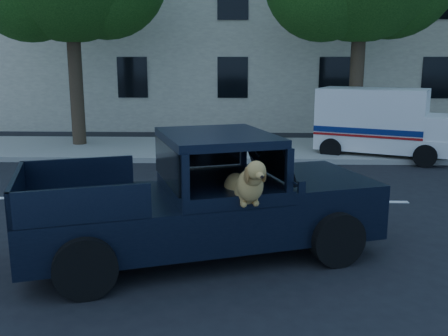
{
  "coord_description": "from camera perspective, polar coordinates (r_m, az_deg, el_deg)",
  "views": [
    {
      "loc": [
        1.38,
        -6.57,
        2.83
      ],
      "look_at": [
        1.14,
        0.1,
        1.4
      ],
      "focal_mm": 40.0,
      "sensor_mm": 36.0,
      "label": 1
    }
  ],
  "objects": [
    {
      "name": "mail_truck",
      "position": [
        15.48,
        17.43,
        4.37
      ],
      "size": [
        4.12,
        3.09,
        2.05
      ],
      "rotation": [
        0.0,
        0.0,
        -0.41
      ],
      "color": "silver",
      "rests_on": "ground"
    },
    {
      "name": "pickup_truck",
      "position": [
        7.39,
        -3.18,
        -5.38
      ],
      "size": [
        5.43,
        3.49,
        1.81
      ],
      "rotation": [
        0.0,
        0.0,
        0.33
      ],
      "color": "black",
      "rests_on": "ground"
    },
    {
      "name": "building_main",
      "position": [
        23.18,
        6.32,
        16.16
      ],
      "size": [
        26.0,
        6.0,
        9.0
      ],
      "primitive_type": "cube",
      "color": "beige",
      "rests_on": "ground"
    },
    {
      "name": "ground",
      "position": [
        7.28,
        -9.18,
        -10.94
      ],
      "size": [
        120.0,
        120.0,
        0.0
      ],
      "primitive_type": "plane",
      "color": "black",
      "rests_on": "ground"
    },
    {
      "name": "far_sidewalk",
      "position": [
        16.07,
        -2.89,
        2.21
      ],
      "size": [
        60.0,
        4.0,
        0.15
      ],
      "primitive_type": "cube",
      "color": "gray",
      "rests_on": "ground"
    },
    {
      "name": "lane_stripes",
      "position": [
        10.38,
        5.43,
        -3.75
      ],
      "size": [
        21.6,
        0.14,
        0.01
      ],
      "primitive_type": null,
      "color": "silver",
      "rests_on": "ground"
    }
  ]
}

